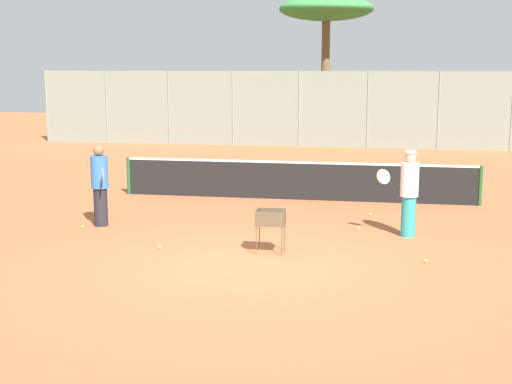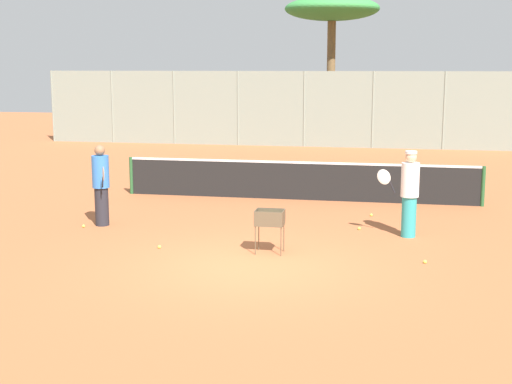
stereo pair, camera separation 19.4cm
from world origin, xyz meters
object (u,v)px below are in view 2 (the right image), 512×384
Objects in this scene: ball_cart at (270,221)px; parked_car at (242,124)px; player_red_cap at (101,185)px; tennis_net at (299,180)px; player_white_outfit at (409,193)px.

parked_car is at bearing 103.58° from ball_cart.
parked_car reaches higher than ball_cart.
player_red_cap is at bearing -86.68° from parked_car.
ball_cart is (4.26, -1.70, -0.32)m from player_red_cap.
tennis_net is 4.83m from player_white_outfit.
player_red_cap is 0.45× the size of parked_car.
tennis_net is at bearing -72.67° from parked_car.
player_red_cap reaches higher than tennis_net.
parked_car is (-5.27, 16.88, 0.10)m from tennis_net.
parked_car is at bearing 153.51° from player_red_cap.
tennis_net is 5.27× the size of player_white_outfit.
parked_car is at bearing -62.93° from player_white_outfit.
parked_car is (-8.17, 20.72, -0.31)m from player_white_outfit.
player_white_outfit is at bearing -52.90° from tennis_net.
parked_car reaches higher than tennis_net.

